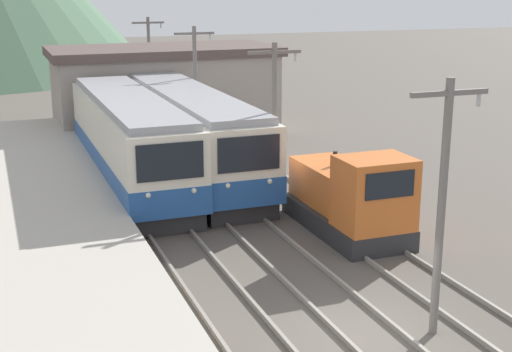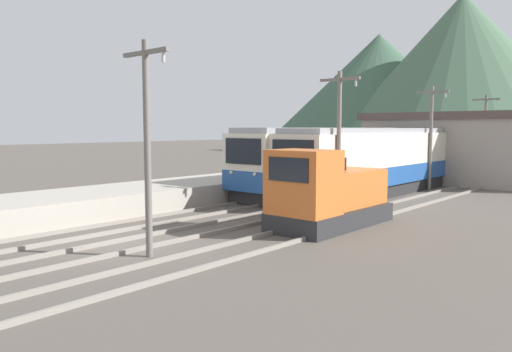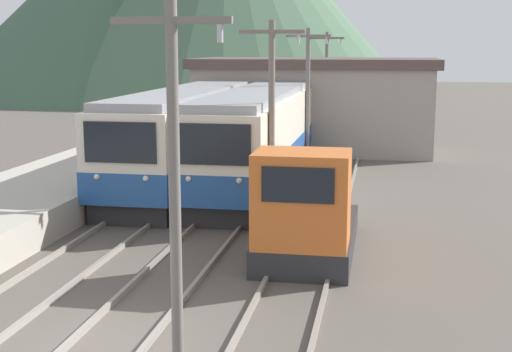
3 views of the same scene
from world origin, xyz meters
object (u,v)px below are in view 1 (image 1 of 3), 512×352
Objects in this scene: commuter_train_center at (191,137)px; shunting_locomotive at (350,199)px; catenary_mast_mid at (274,121)px; catenary_mast_distant at (150,63)px; catenary_mast_near at (442,199)px; commuter_train_left at (130,144)px; catenary_mast_far at (196,84)px.

commuter_train_center is 2.67× the size of shunting_locomotive.
shunting_locomotive is 4.16m from catenary_mast_mid.
catenary_mast_distant is (-1.49, 23.88, 2.23)m from shunting_locomotive.
catenary_mast_distant is at bearing 90.00° from catenary_mast_near.
commuter_train_left is 2.28× the size of catenary_mast_distant.
commuter_train_center is at bearing 108.17° from shunting_locomotive.
catenary_mast_near is (4.31, -15.79, 1.68)m from commuter_train_left.
catenary_mast_far reaches higher than commuter_train_left.
catenary_mast_distant is (0.00, 20.70, 0.00)m from catenary_mast_mid.
catenary_mast_far is 1.00× the size of catenary_mast_distant.
commuter_train_left reaches higher than commuter_train_center.
catenary_mast_near is at bearing -74.74° from commuter_train_left.
catenary_mast_far reaches higher than shunting_locomotive.
commuter_train_left is at bearing 123.93° from shunting_locomotive.
catenary_mast_far is (-1.49, 13.53, 2.23)m from shunting_locomotive.
commuter_train_center is 14.91m from catenary_mast_distant.
catenary_mast_near is at bearing -101.75° from shunting_locomotive.
commuter_train_left is 16.46m from catenary_mast_near.
commuter_train_left is 0.96× the size of commuter_train_center.
catenary_mast_far is (4.31, 4.91, 1.68)m from commuter_train_left.
catenary_mast_distant is at bearing 74.23° from commuter_train_left.
catenary_mast_distant reaches higher than commuter_train_left.
catenary_mast_near is (1.51, -16.31, 1.69)m from commuter_train_center.
catenary_mast_far is (0.00, 10.35, 0.00)m from catenary_mast_mid.
commuter_train_left reaches higher than shunting_locomotive.
catenary_mast_distant is at bearing 84.16° from commuter_train_center.
catenary_mast_distant is at bearing 93.57° from shunting_locomotive.
catenary_mast_far is (0.00, 20.70, 0.00)m from catenary_mast_near.
commuter_train_left is 2.28× the size of catenary_mast_mid.
catenary_mast_far is at bearing 90.00° from catenary_mast_near.
shunting_locomotive is (3.00, -9.14, -0.53)m from commuter_train_center.
catenary_mast_mid is at bearing -90.00° from catenary_mast_distant.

